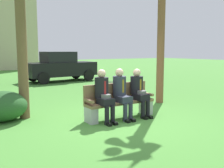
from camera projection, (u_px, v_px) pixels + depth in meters
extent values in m
plane|color=#458433|center=(120.00, 120.00, 6.54)|extent=(80.00, 80.00, 0.00)
cube|color=brown|center=(120.00, 102.00, 6.71)|extent=(1.91, 0.44, 0.07)
cube|color=brown|center=(116.00, 91.00, 6.84)|extent=(1.91, 0.06, 0.45)
cube|color=brown|center=(89.00, 101.00, 6.21)|extent=(0.08, 0.44, 0.06)
cube|color=brown|center=(148.00, 94.00, 7.18)|extent=(0.08, 0.44, 0.06)
cube|color=#B6B6B6|center=(91.00, 115.00, 6.29)|extent=(0.20, 0.37, 0.38)
cube|color=#B6B6B6|center=(146.00, 107.00, 7.20)|extent=(0.20, 0.37, 0.38)
cube|color=black|center=(106.00, 101.00, 6.27)|extent=(0.32, 0.38, 0.16)
cylinder|color=black|center=(107.00, 116.00, 6.10)|extent=(0.11, 0.11, 0.45)
cylinder|color=black|center=(113.00, 115.00, 6.19)|extent=(0.11, 0.11, 0.45)
cube|color=black|center=(108.00, 124.00, 6.08)|extent=(0.09, 0.22, 0.07)
cube|color=black|center=(114.00, 123.00, 6.16)|extent=(0.09, 0.22, 0.07)
cylinder|color=black|center=(102.00, 88.00, 6.38)|extent=(0.34, 0.34, 0.51)
cube|color=maroon|center=(105.00, 88.00, 6.24)|extent=(0.05, 0.01, 0.33)
sphere|color=beige|center=(102.00, 74.00, 6.34)|extent=(0.21, 0.21, 0.21)
cylinder|color=slate|center=(106.00, 96.00, 6.23)|extent=(0.24, 0.24, 0.09)
cube|color=#2D3342|center=(124.00, 99.00, 6.55)|extent=(0.32, 0.38, 0.16)
cylinder|color=#2D3342|center=(125.00, 113.00, 6.39)|extent=(0.11, 0.11, 0.45)
cylinder|color=#2D3342|center=(131.00, 112.00, 6.47)|extent=(0.11, 0.11, 0.45)
cube|color=black|center=(127.00, 121.00, 6.36)|extent=(0.09, 0.22, 0.07)
cube|color=black|center=(132.00, 120.00, 6.45)|extent=(0.09, 0.22, 0.07)
cylinder|color=#2D3342|center=(119.00, 86.00, 6.67)|extent=(0.34, 0.34, 0.51)
cube|color=olive|center=(123.00, 86.00, 6.53)|extent=(0.05, 0.01, 0.33)
sphere|color=beige|center=(119.00, 73.00, 6.62)|extent=(0.21, 0.21, 0.21)
cube|color=black|center=(141.00, 97.00, 6.85)|extent=(0.32, 0.38, 0.16)
cylinder|color=black|center=(143.00, 110.00, 6.68)|extent=(0.11, 0.11, 0.45)
cylinder|color=black|center=(148.00, 109.00, 6.77)|extent=(0.11, 0.11, 0.45)
cube|color=black|center=(144.00, 118.00, 6.66)|extent=(0.09, 0.22, 0.07)
cube|color=black|center=(149.00, 117.00, 6.74)|extent=(0.09, 0.22, 0.07)
cylinder|color=black|center=(137.00, 85.00, 6.97)|extent=(0.34, 0.34, 0.48)
cube|color=olive|center=(141.00, 85.00, 6.83)|extent=(0.05, 0.01, 0.31)
sphere|color=beige|center=(137.00, 73.00, 6.92)|extent=(0.21, 0.21, 0.21)
cylinder|color=#5C5C5C|center=(142.00, 92.00, 6.82)|extent=(0.24, 0.24, 0.09)
cylinder|color=brown|center=(161.00, 29.00, 8.49)|extent=(0.25, 0.25, 4.90)
cylinder|color=brown|center=(21.00, 38.00, 6.51)|extent=(0.26, 0.26, 4.13)
ellipsoid|color=#265224|center=(2.00, 106.00, 6.43)|extent=(1.20, 1.10, 0.75)
ellipsoid|color=#36562C|center=(109.00, 87.00, 10.41)|extent=(0.87, 0.80, 0.54)
cube|color=black|center=(61.00, 69.00, 14.72)|extent=(4.00, 1.83, 0.76)
cube|color=black|center=(58.00, 57.00, 14.54)|extent=(1.79, 1.48, 0.60)
cylinder|color=black|center=(76.00, 73.00, 16.20)|extent=(0.65, 0.18, 0.64)
cylinder|color=black|center=(89.00, 75.00, 14.95)|extent=(0.65, 0.18, 0.64)
cylinder|color=black|center=(33.00, 76.00, 14.59)|extent=(0.65, 0.18, 0.64)
cylinder|color=black|center=(44.00, 78.00, 13.34)|extent=(0.65, 0.18, 0.64)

